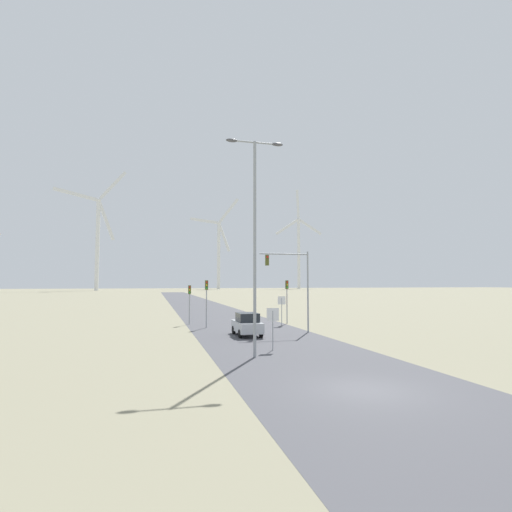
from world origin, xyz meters
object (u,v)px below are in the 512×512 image
(traffic_light_mast_overhead, at_px, (293,275))
(wind_turbine_center, at_px, (219,248))
(stop_sign_near, at_px, (273,321))
(traffic_light_post_mid_left, at_px, (190,296))
(wind_turbine_left, at_px, (98,234))
(car_approaching, at_px, (247,324))
(traffic_light_post_near_left, at_px, (206,293))
(wind_turbine_right, at_px, (299,246))
(traffic_light_post_near_right, at_px, (287,292))
(streetlamp, at_px, (255,224))
(stop_sign_far, at_px, (282,305))

(traffic_light_mast_overhead, xyz_separation_m, wind_turbine_center, (31.38, 237.37, 23.45))
(stop_sign_near, bearing_deg, traffic_light_post_mid_left, 102.29)
(traffic_light_post_mid_left, height_order, wind_turbine_left, wind_turbine_left)
(car_approaching, height_order, wind_turbine_left, wind_turbine_left)
(traffic_light_post_near_left, xyz_separation_m, car_approaching, (2.46, -6.42, -2.35))
(traffic_light_mast_overhead, bearing_deg, traffic_light_post_near_left, 140.35)
(wind_turbine_right, bearing_deg, wind_turbine_center, -177.71)
(stop_sign_near, height_order, traffic_light_post_mid_left, traffic_light_post_mid_left)
(traffic_light_post_mid_left, distance_m, car_approaching, 10.88)
(car_approaching, bearing_deg, traffic_light_post_mid_left, 110.47)
(traffic_light_post_near_left, xyz_separation_m, wind_turbine_right, (97.12, 234.20, 27.92))
(traffic_light_post_near_right, bearing_deg, wind_turbine_left, 102.70)
(traffic_light_post_near_left, relative_size, traffic_light_mast_overhead, 0.64)
(streetlamp, xyz_separation_m, stop_sign_far, (6.75, 15.70, -5.65))
(traffic_light_post_near_right, bearing_deg, streetlamp, -114.39)
(traffic_light_mast_overhead, distance_m, car_approaching, 5.85)
(traffic_light_post_mid_left, relative_size, wind_turbine_right, 0.06)
(traffic_light_post_mid_left, height_order, traffic_light_mast_overhead, traffic_light_mast_overhead)
(streetlamp, xyz_separation_m, traffic_light_post_near_right, (7.90, 17.42, -4.40))
(car_approaching, distance_m, wind_turbine_right, 260.34)
(wind_turbine_left, xyz_separation_m, wind_turbine_center, (73.32, 35.07, -2.96))
(traffic_light_post_mid_left, bearing_deg, car_approaching, -69.53)
(stop_sign_near, relative_size, car_approaching, 0.64)
(stop_sign_near, bearing_deg, stop_sign_far, 69.69)
(streetlamp, xyz_separation_m, stop_sign_near, (1.68, 2.01, -5.83))
(traffic_light_mast_overhead, height_order, wind_turbine_right, wind_turbine_right)
(stop_sign_near, xyz_separation_m, traffic_light_post_near_right, (6.21, 15.41, 1.42))
(wind_turbine_center, bearing_deg, stop_sign_near, -98.25)
(stop_sign_far, height_order, traffic_light_post_mid_left, traffic_light_post_mid_left)
(traffic_light_post_near_left, relative_size, car_approaching, 1.09)
(traffic_light_post_near_left, xyz_separation_m, wind_turbine_center, (38.05, 231.84, 25.06))
(streetlamp, distance_m, traffic_light_mast_overhead, 11.98)
(stop_sign_near, distance_m, car_approaching, 7.20)
(traffic_light_post_mid_left, xyz_separation_m, car_approaching, (3.74, -10.02, -2.00))
(car_approaching, xyz_separation_m, wind_turbine_left, (-37.73, 203.19, 30.37))
(stop_sign_near, distance_m, wind_turbine_center, 249.38)
(car_approaching, relative_size, wind_turbine_left, 0.06)
(traffic_light_post_mid_left, bearing_deg, wind_turbine_center, 80.22)
(traffic_light_post_near_right, xyz_separation_m, car_approaching, (-6.21, -8.26, -2.36))
(streetlamp, height_order, car_approaching, streetlamp)
(wind_turbine_left, relative_size, wind_turbine_right, 0.96)
(streetlamp, height_order, traffic_light_mast_overhead, streetlamp)
(traffic_light_post_near_right, bearing_deg, wind_turbine_right, 69.16)
(streetlamp, bearing_deg, traffic_light_post_near_right, 65.61)
(traffic_light_post_near_right, bearing_deg, traffic_light_mast_overhead, -105.18)
(traffic_light_post_mid_left, xyz_separation_m, traffic_light_mast_overhead, (7.95, -9.13, 1.96))
(streetlamp, distance_m, wind_turbine_right, 268.74)
(traffic_light_mast_overhead, relative_size, wind_turbine_center, 0.11)
(wind_turbine_right, bearing_deg, wind_turbine_left, -164.21)
(traffic_light_post_near_left, distance_m, wind_turbine_right, 255.08)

